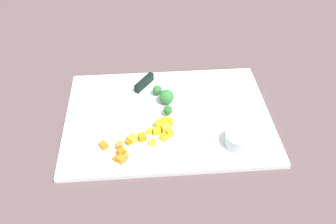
% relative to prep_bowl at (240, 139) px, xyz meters
% --- Properties ---
extents(ground_plane, '(4.00, 4.00, 0.00)m').
position_rel_prep_bowl_xyz_m(ground_plane, '(0.16, -0.12, -0.03)').
color(ground_plane, '#554243').
extents(cutting_board, '(0.53, 0.38, 0.01)m').
position_rel_prep_bowl_xyz_m(cutting_board, '(0.16, -0.12, -0.02)').
color(cutting_board, white).
rests_on(cutting_board, ground_plane).
extents(prep_bowl, '(0.07, 0.07, 0.03)m').
position_rel_prep_bowl_xyz_m(prep_bowl, '(0.00, 0.00, 0.00)').
color(prep_bowl, '#B7C0C4').
rests_on(prep_bowl, cutting_board).
extents(chef_knife, '(0.22, 0.29, 0.02)m').
position_rel_prep_bowl_xyz_m(chef_knife, '(0.26, -0.20, -0.01)').
color(chef_knife, silver).
rests_on(chef_knife, cutting_board).
extents(carrot_dice_0, '(0.02, 0.02, 0.02)m').
position_rel_prep_bowl_xyz_m(carrot_dice_0, '(0.23, -0.03, -0.01)').
color(carrot_dice_0, orange).
rests_on(carrot_dice_0, cutting_board).
extents(carrot_dice_1, '(0.01, 0.02, 0.01)m').
position_rel_prep_bowl_xyz_m(carrot_dice_1, '(0.29, -0.01, -0.01)').
color(carrot_dice_1, orange).
rests_on(carrot_dice_1, cutting_board).
extents(carrot_dice_2, '(0.02, 0.02, 0.02)m').
position_rel_prep_bowl_xyz_m(carrot_dice_2, '(0.28, 0.03, -0.01)').
color(carrot_dice_2, orange).
rests_on(carrot_dice_2, cutting_board).
extents(carrot_dice_3, '(0.02, 0.02, 0.02)m').
position_rel_prep_bowl_xyz_m(carrot_dice_3, '(0.28, 0.01, -0.01)').
color(carrot_dice_3, orange).
rests_on(carrot_dice_3, cutting_board).
extents(carrot_dice_4, '(0.02, 0.02, 0.01)m').
position_rel_prep_bowl_xyz_m(carrot_dice_4, '(0.26, -0.02, -0.01)').
color(carrot_dice_4, orange).
rests_on(carrot_dice_4, cutting_board).
extents(carrot_dice_5, '(0.01, 0.01, 0.01)m').
position_rel_prep_bowl_xyz_m(carrot_dice_5, '(0.27, 0.02, -0.01)').
color(carrot_dice_5, orange).
rests_on(carrot_dice_5, cutting_board).
extents(carrot_dice_6, '(0.02, 0.03, 0.01)m').
position_rel_prep_bowl_xyz_m(carrot_dice_6, '(0.32, -0.01, -0.01)').
color(carrot_dice_6, orange).
rests_on(carrot_dice_6, cutting_board).
extents(carrot_dice_7, '(0.02, 0.02, 0.01)m').
position_rel_prep_bowl_xyz_m(carrot_dice_7, '(0.29, 0.03, -0.01)').
color(carrot_dice_7, orange).
rests_on(carrot_dice_7, cutting_board).
extents(pepper_dice_0, '(0.02, 0.02, 0.01)m').
position_rel_prep_bowl_xyz_m(pepper_dice_0, '(0.20, -0.05, -0.01)').
color(pepper_dice_0, yellow).
rests_on(pepper_dice_0, cutting_board).
extents(pepper_dice_1, '(0.02, 0.02, 0.01)m').
position_rel_prep_bowl_xyz_m(pepper_dice_1, '(0.21, -0.01, -0.01)').
color(pepper_dice_1, yellow).
rests_on(pepper_dice_1, cutting_board).
extents(pepper_dice_2, '(0.02, 0.02, 0.02)m').
position_rel_prep_bowl_xyz_m(pepper_dice_2, '(0.16, -0.08, -0.01)').
color(pepper_dice_2, yellow).
rests_on(pepper_dice_2, cutting_board).
extents(pepper_dice_3, '(0.02, 0.02, 0.01)m').
position_rel_prep_bowl_xyz_m(pepper_dice_3, '(0.18, -0.03, -0.01)').
color(pepper_dice_3, yellow).
rests_on(pepper_dice_3, cutting_board).
extents(pepper_dice_4, '(0.02, 0.02, 0.01)m').
position_rel_prep_bowl_xyz_m(pepper_dice_4, '(0.21, -0.05, -0.01)').
color(pepper_dice_4, yellow).
rests_on(pepper_dice_4, cutting_board).
extents(pepper_dice_5, '(0.02, 0.02, 0.02)m').
position_rel_prep_bowl_xyz_m(pepper_dice_5, '(0.17, -0.06, -0.01)').
color(pepper_dice_5, yellow).
rests_on(pepper_dice_5, cutting_board).
extents(pepper_dice_6, '(0.02, 0.02, 0.01)m').
position_rel_prep_bowl_xyz_m(pepper_dice_6, '(0.17, -0.09, -0.01)').
color(pepper_dice_6, yellow).
rests_on(pepper_dice_6, cutting_board).
extents(pepper_dice_7, '(0.03, 0.03, 0.02)m').
position_rel_prep_bowl_xyz_m(pepper_dice_7, '(0.19, -0.07, -0.01)').
color(pepper_dice_7, yellow).
rests_on(pepper_dice_7, cutting_board).
extents(pepper_dice_8, '(0.02, 0.02, 0.01)m').
position_rel_prep_bowl_xyz_m(pepper_dice_8, '(0.17, -0.04, -0.01)').
color(pepper_dice_8, yellow).
rests_on(pepper_dice_8, cutting_board).
extents(pepper_dice_9, '(0.03, 0.03, 0.02)m').
position_rel_prep_bowl_xyz_m(pepper_dice_9, '(0.26, -0.03, -0.01)').
color(pepper_dice_9, yellow).
rests_on(pepper_dice_9, cutting_board).
extents(broccoli_floret_0, '(0.04, 0.04, 0.04)m').
position_rel_prep_bowl_xyz_m(broccoli_floret_0, '(0.16, -0.17, 0.00)').
color(broccoli_floret_0, '#83B261').
rests_on(broccoli_floret_0, cutting_board).
extents(broccoli_floret_1, '(0.02, 0.02, 0.03)m').
position_rel_prep_bowl_xyz_m(broccoli_floret_1, '(0.16, -0.11, 0.00)').
color(broccoli_floret_1, '#92AF63').
rests_on(broccoli_floret_1, cutting_board).
extents(broccoli_floret_2, '(0.03, 0.03, 0.03)m').
position_rel_prep_bowl_xyz_m(broccoli_floret_2, '(0.19, -0.20, -0.00)').
color(broccoli_floret_2, '#84B05F').
rests_on(broccoli_floret_2, cutting_board).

